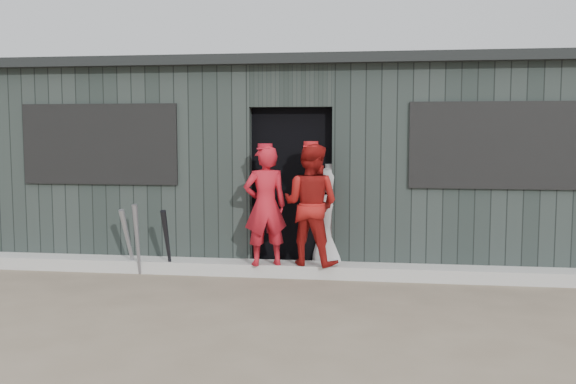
# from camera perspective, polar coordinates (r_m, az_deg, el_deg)

# --- Properties ---
(ground) EXTENTS (80.00, 80.00, 0.00)m
(ground) POSITION_cam_1_polar(r_m,az_deg,el_deg) (5.96, -2.46, -11.26)
(ground) COLOR brown
(ground) RESTS_ON ground
(curb) EXTENTS (8.00, 0.36, 0.15)m
(curb) POSITION_cam_1_polar(r_m,az_deg,el_deg) (7.68, 0.02, -6.87)
(curb) COLOR #ADACA7
(curb) RESTS_ON ground
(bat_left) EXTENTS (0.12, 0.34, 0.80)m
(bat_left) POSITION_cam_1_polar(r_m,az_deg,el_deg) (7.93, -14.02, -4.25)
(bat_left) COLOR gray
(bat_left) RESTS_ON ground
(bat_mid) EXTENTS (0.07, 0.19, 0.86)m
(bat_mid) POSITION_cam_1_polar(r_m,az_deg,el_deg) (7.83, -13.25, -4.13)
(bat_mid) COLOR gray
(bat_mid) RESTS_ON ground
(bat_right) EXTENTS (0.09, 0.38, 0.81)m
(bat_right) POSITION_cam_1_polar(r_m,az_deg,el_deg) (7.74, -10.69, -4.41)
(bat_right) COLOR black
(bat_right) RESTS_ON ground
(player_red_left) EXTENTS (0.60, 0.50, 1.39)m
(player_red_left) POSITION_cam_1_polar(r_m,az_deg,el_deg) (7.45, -2.03, -1.24)
(player_red_left) COLOR #B31623
(player_red_left) RESTS_ON curb
(player_red_right) EXTENTS (0.82, 0.72, 1.42)m
(player_red_right) POSITION_cam_1_polar(r_m,az_deg,el_deg) (7.48, 2.03, -1.11)
(player_red_right) COLOR maroon
(player_red_right) RESTS_ON curb
(player_grey_back) EXTENTS (0.66, 0.45, 1.29)m
(player_grey_back) POSITION_cam_1_polar(r_m,az_deg,el_deg) (7.86, 3.91, -2.38)
(player_grey_back) COLOR #B3B3B3
(player_grey_back) RESTS_ON ground
(dugout) EXTENTS (8.30, 3.30, 2.62)m
(dugout) POSITION_cam_1_polar(r_m,az_deg,el_deg) (9.19, 1.48, 2.78)
(dugout) COLOR black
(dugout) RESTS_ON ground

